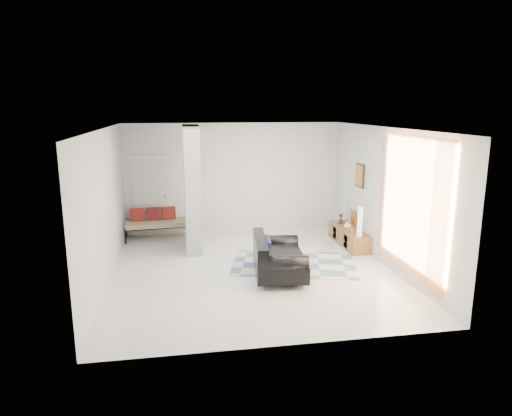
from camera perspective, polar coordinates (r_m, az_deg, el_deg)
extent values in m
plane|color=beige|center=(9.22, -0.45, -7.73)|extent=(6.00, 6.00, 0.00)
plane|color=white|center=(8.65, -0.48, 9.93)|extent=(6.00, 6.00, 0.00)
plane|color=silver|center=(11.75, -2.82, 3.76)|extent=(6.00, 0.00, 6.00)
plane|color=silver|center=(5.98, 4.18, -4.97)|extent=(6.00, 0.00, 6.00)
plane|color=silver|center=(8.83, -18.38, 0.17)|extent=(0.00, 6.00, 6.00)
plane|color=silver|center=(9.65, 15.88, 1.35)|extent=(0.00, 6.00, 6.00)
cube|color=#A4A9AB|center=(10.29, -7.96, 2.39)|extent=(0.35, 1.20, 2.80)
cube|color=silver|center=(11.72, -13.02, 1.54)|extent=(0.85, 0.06, 2.04)
plane|color=#FA9241|center=(8.60, 18.67, 0.17)|extent=(0.00, 2.55, 2.55)
cube|color=#3B2610|center=(10.76, 12.87, 3.99)|extent=(0.04, 0.45, 0.55)
cube|color=brown|center=(10.99, 11.54, -3.51)|extent=(0.45, 1.67, 0.40)
cube|color=#3B2610|center=(10.59, 11.16, -4.12)|extent=(0.02, 0.22, 0.28)
cube|color=#3B2610|center=(11.25, 9.84, -3.07)|extent=(0.02, 0.22, 0.28)
cube|color=gold|center=(11.16, 12.06, -1.16)|extent=(0.09, 0.32, 0.40)
cube|color=silver|center=(10.56, 11.81, -2.73)|extent=(0.04, 0.10, 0.12)
cylinder|color=silver|center=(8.27, 0.84, -9.80)|extent=(0.05, 0.05, 0.10)
cylinder|color=silver|center=(9.50, 0.27, -6.78)|extent=(0.05, 0.05, 0.10)
cylinder|color=silver|center=(8.35, 5.94, -9.64)|extent=(0.05, 0.05, 0.10)
cylinder|color=silver|center=(9.57, 4.69, -6.67)|extent=(0.05, 0.05, 0.10)
cube|color=black|center=(8.84, 2.93, -6.92)|extent=(1.10, 1.65, 0.30)
cube|color=black|center=(8.71, 0.54, -4.92)|extent=(0.37, 1.57, 0.36)
cylinder|color=black|center=(8.15, 3.44, -6.93)|extent=(0.91, 0.38, 0.28)
cylinder|color=black|center=(9.40, 2.52, -4.26)|extent=(0.91, 0.38, 0.28)
cube|color=black|center=(8.71, 1.33, -4.78)|extent=(0.20, 0.58, 0.31)
cylinder|color=black|center=(11.23, -16.01, -3.42)|extent=(0.04, 0.04, 0.40)
cylinder|color=black|center=(11.27, -7.73, -2.97)|extent=(0.04, 0.04, 0.40)
cylinder|color=black|center=(11.87, -15.91, -2.55)|extent=(0.04, 0.04, 0.40)
cylinder|color=black|center=(11.91, -8.09, -2.13)|extent=(0.04, 0.04, 0.40)
cube|color=#C3AE8F|center=(11.49, -11.97, -1.89)|extent=(1.69, 0.81, 0.12)
cube|color=maroon|center=(11.59, -14.65, -0.80)|extent=(0.35, 0.19, 0.33)
cube|color=maroon|center=(11.59, -12.76, -0.70)|extent=(0.35, 0.19, 0.33)
cube|color=maroon|center=(11.60, -10.86, -0.60)|extent=(0.35, 0.19, 0.33)
cube|color=beige|center=(9.57, 4.72, -6.95)|extent=(2.84, 2.24, 0.01)
cylinder|color=silver|center=(10.27, 12.86, -1.67)|extent=(0.12, 0.12, 0.66)
imported|color=white|center=(10.90, 11.35, -2.09)|extent=(0.18, 0.18, 0.17)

